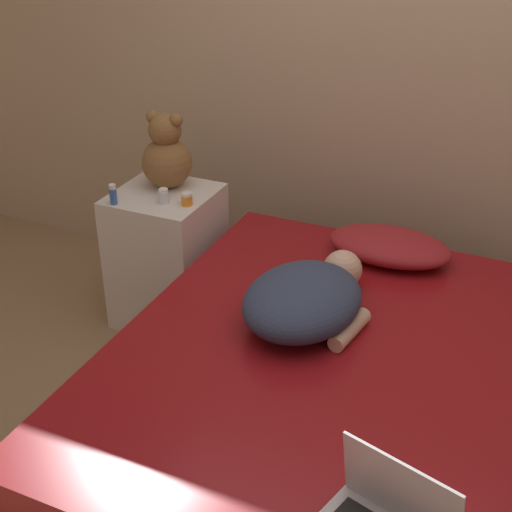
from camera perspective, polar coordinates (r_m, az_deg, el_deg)
ground_plane at (r=2.82m, az=4.68°, el=-15.89°), size 12.00×12.00×0.00m
wall_back at (r=3.27m, az=13.32°, el=16.08°), size 8.00×0.06×2.60m
bed at (r=2.65m, az=4.89°, el=-12.05°), size 1.43×1.89×0.50m
nightstand at (r=3.44m, az=-7.11°, el=-0.05°), size 0.44×0.45×0.66m
pillow at (r=3.07m, az=10.65°, el=0.80°), size 0.52×0.32×0.12m
person_lying at (r=2.59m, az=4.08°, el=-3.39°), size 0.48×0.67×0.20m
teddy_bear at (r=3.31m, az=-7.17°, el=8.04°), size 0.23×0.23×0.36m
bottle_orange at (r=3.15m, az=-5.55°, el=4.55°), size 0.05×0.05×0.06m
bottle_blue at (r=3.20m, az=-11.36°, el=4.84°), size 0.03×0.03×0.09m
bottle_clear at (r=3.18m, az=-7.40°, el=4.78°), size 0.04×0.04×0.07m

